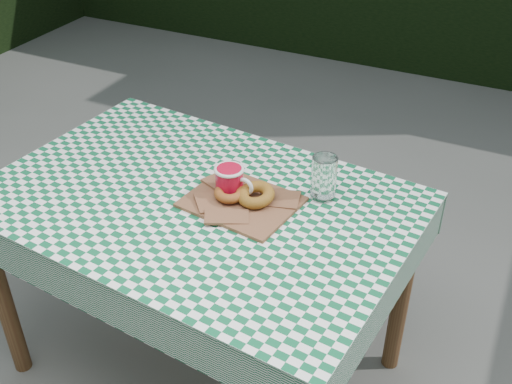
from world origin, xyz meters
TOP-DOWN VIEW (x-y plane):
  - ground at (0.00, 0.00)m, footprint 60.00×60.00m
  - table at (0.14, -0.17)m, footprint 1.36×0.98m
  - tablecloth at (0.14, -0.17)m, footprint 1.38×1.00m
  - paper_bag at (0.27, -0.13)m, footprint 0.35×0.30m
  - bagel_front at (0.24, -0.14)m, footprint 0.11×0.11m
  - bagel_back at (0.32, -0.12)m, footprint 0.15×0.15m
  - coffee_mug at (0.22, -0.11)m, footprint 0.18×0.18m
  - drinking_glass at (0.48, 0.01)m, footprint 0.10×0.10m

SIDE VIEW (x-z plane):
  - ground at x=0.00m, z-range 0.00..0.00m
  - table at x=0.14m, z-range 0.00..0.75m
  - tablecloth at x=0.14m, z-range 0.75..0.76m
  - paper_bag at x=0.27m, z-range 0.76..0.77m
  - bagel_front at x=0.24m, z-range 0.77..0.80m
  - bagel_back at x=0.32m, z-range 0.77..0.81m
  - coffee_mug at x=0.22m, z-range 0.76..0.85m
  - drinking_glass at x=0.48m, z-range 0.76..0.90m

